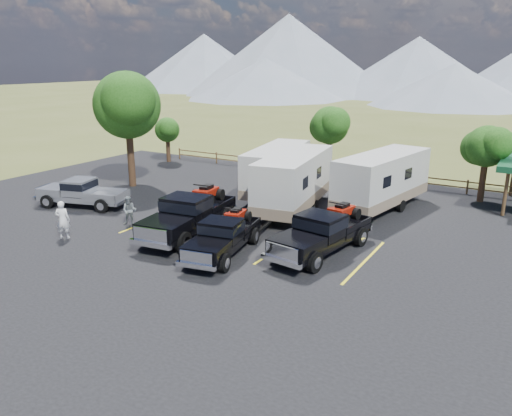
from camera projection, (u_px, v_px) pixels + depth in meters
The scene contains 18 objects.
ground at pixel (199, 266), 21.41m from camera, with size 320.00×320.00×0.00m, color #515A26.
asphalt_lot at pixel (237, 244), 23.88m from camera, with size 44.00×34.00×0.04m, color black.
stall_lines at pixel (248, 238), 24.70m from camera, with size 12.12×5.50×0.01m.
tree_big_nw at pixel (127, 105), 33.39m from camera, with size 5.54×5.18×7.84m.
tree_ne_a at pixel (487, 147), 30.08m from camera, with size 3.11×2.92×4.76m.
tree_north at pixel (330, 125), 37.00m from camera, with size 3.46×3.24×5.25m.
tree_nw_small at pixel (167, 130), 42.47m from camera, with size 2.59×2.43×3.85m.
rail_fence at pixel (378, 175), 35.53m from camera, with size 36.12×0.12×1.00m.
mountain_range at pixel (459, 63), 110.35m from camera, with size 209.00×71.00×20.00m.
rig_left at pixel (189, 213), 24.94m from camera, with size 3.04×6.98×2.26m.
rig_center at pixel (224, 235), 22.42m from camera, with size 2.72×5.74×1.84m.
rig_right at pixel (323, 232), 22.54m from camera, with size 2.92×6.46×2.08m.
trailer_left at pixel (277, 171), 31.95m from camera, with size 3.53×9.12×3.15m.
trailer_center at pixel (294, 182), 28.58m from camera, with size 3.62×9.69×3.35m.
trailer_right at pixel (382, 181), 28.94m from camera, with size 3.74×9.51×3.29m.
pickup_silver at pixel (82, 192), 29.72m from camera, with size 5.87×3.24×1.68m.
person_a at pixel (63, 220), 24.40m from camera, with size 0.69×0.45×1.90m, color white.
person_b at pixel (129, 211), 26.46m from camera, with size 0.76×0.59×1.56m, color slate.
Camera 1 is at (12.19, -15.81, 8.48)m, focal length 35.00 mm.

